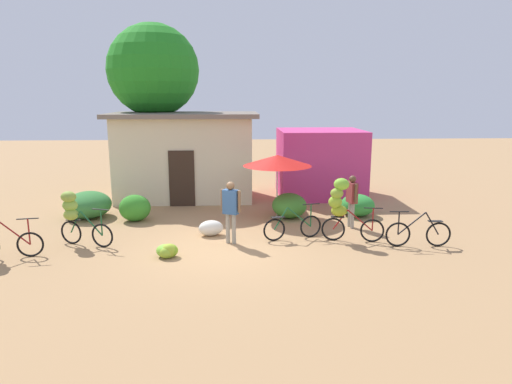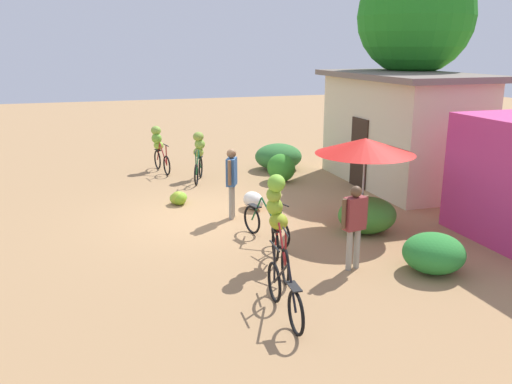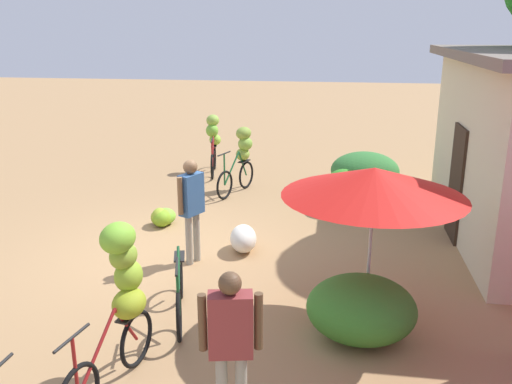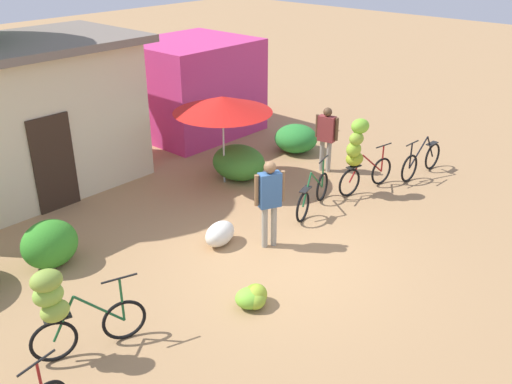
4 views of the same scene
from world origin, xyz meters
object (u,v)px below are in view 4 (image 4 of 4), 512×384
(shop_pink, at_px, (193,87))
(bicycle_by_shop, at_px, (359,151))
(bicycle_rightmost, at_px, (421,161))
(produce_sack, at_px, (220,234))
(bicycle_near_pile, at_px, (62,305))
(person_bystander, at_px, (327,133))
(bicycle_center_loaded, at_px, (313,195))
(person_vendor, at_px, (270,195))
(market_umbrella, at_px, (223,104))
(building_low, at_px, (17,120))
(banana_pile_on_ground, at_px, (254,297))

(shop_pink, height_order, bicycle_by_shop, shop_pink)
(shop_pink, bearing_deg, bicycle_rightmost, -77.48)
(bicycle_by_shop, distance_m, produce_sack, 3.70)
(bicycle_near_pile, distance_m, person_bystander, 7.78)
(shop_pink, height_order, bicycle_center_loaded, shop_pink)
(bicycle_near_pile, height_order, person_vendor, person_vendor)
(market_umbrella, relative_size, person_vendor, 1.31)
(building_low, height_order, banana_pile_on_ground, building_low)
(bicycle_near_pile, height_order, bicycle_center_loaded, bicycle_near_pile)
(shop_pink, height_order, person_vendor, shop_pink)
(bicycle_near_pile, distance_m, banana_pile_on_ground, 2.86)
(bicycle_rightmost, distance_m, produce_sack, 5.60)
(building_low, height_order, market_umbrella, building_low)
(bicycle_near_pile, distance_m, bicycle_by_shop, 7.08)
(person_vendor, bearing_deg, person_bystander, 20.19)
(bicycle_rightmost, bearing_deg, bicycle_near_pile, 176.25)
(banana_pile_on_ground, xyz_separation_m, person_bystander, (5.14, 2.35, 0.80))
(market_umbrella, relative_size, person_bystander, 1.39)
(person_vendor, bearing_deg, shop_pink, 59.27)
(person_vendor, bearing_deg, market_umbrella, 60.69)
(person_bystander, bearing_deg, bicycle_rightmost, -54.65)
(building_low, height_order, produce_sack, building_low)
(bicycle_by_shop, xyz_separation_m, person_vendor, (-2.98, -0.05, 0.03))
(market_umbrella, height_order, bicycle_center_loaded, market_umbrella)
(bicycle_by_shop, bearing_deg, bicycle_near_pile, 179.83)
(market_umbrella, relative_size, banana_pile_on_ground, 3.41)
(shop_pink, xyz_separation_m, bicycle_center_loaded, (-1.78, -5.58, -0.94))
(bicycle_center_loaded, height_order, produce_sack, bicycle_center_loaded)
(banana_pile_on_ground, relative_size, person_bystander, 0.41)
(shop_pink, xyz_separation_m, bicycle_rightmost, (1.41, -6.37, -0.93))
(building_low, bearing_deg, bicycle_by_shop, -49.55)
(building_low, distance_m, person_vendor, 5.90)
(bicycle_center_loaded, height_order, person_bystander, person_bystander)
(bicycle_center_loaded, xyz_separation_m, banana_pile_on_ground, (-3.25, -1.30, -0.19))
(shop_pink, relative_size, bicycle_by_shop, 1.84)
(banana_pile_on_ground, height_order, produce_sack, produce_sack)
(produce_sack, bearing_deg, bicycle_by_shop, -10.55)
(person_vendor, height_order, person_bystander, person_vendor)
(banana_pile_on_ground, xyz_separation_m, person_vendor, (1.55, 1.03, 0.87))
(bicycle_rightmost, relative_size, person_vendor, 1.02)
(building_low, height_order, bicycle_by_shop, building_low)
(bicycle_rightmost, bearing_deg, building_low, 137.34)
(shop_pink, relative_size, produce_sack, 4.57)
(market_umbrella, relative_size, bicycle_center_loaded, 1.33)
(person_bystander, bearing_deg, person_vendor, -159.81)
(bicycle_by_shop, relative_size, banana_pile_on_ground, 2.69)
(building_low, distance_m, person_bystander, 6.88)
(bicycle_rightmost, height_order, person_bystander, person_bystander)
(bicycle_near_pile, height_order, produce_sack, bicycle_near_pile)
(bicycle_rightmost, xyz_separation_m, produce_sack, (-5.46, 1.23, -0.14))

